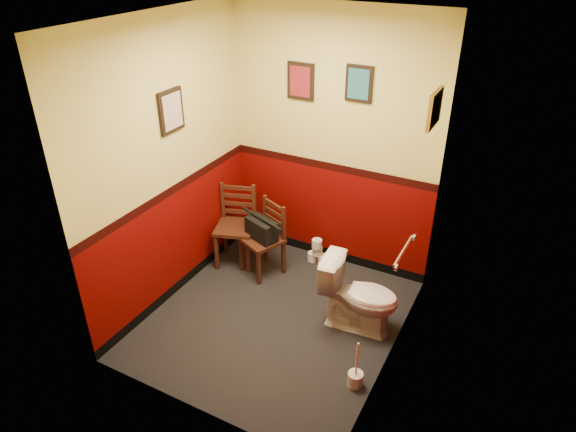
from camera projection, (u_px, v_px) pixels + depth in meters
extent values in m
cube|color=black|center=(276.00, 319.00, 4.89)|extent=(2.20, 2.40, 0.00)
cube|color=silver|center=(271.00, 19.00, 3.56)|extent=(2.20, 2.40, 0.00)
cube|color=#590503|center=(332.00, 145.00, 5.15)|extent=(2.20, 0.00, 2.70)
cube|color=#590503|center=(183.00, 267.00, 3.30)|extent=(2.20, 0.00, 2.70)
cube|color=#590503|center=(169.00, 167.00, 4.67)|extent=(0.00, 2.40, 2.70)
cube|color=#590503|center=(404.00, 224.00, 3.78)|extent=(0.00, 2.40, 2.70)
cylinder|color=silver|center=(403.00, 251.00, 4.19)|extent=(0.03, 0.50, 0.03)
cylinder|color=silver|center=(396.00, 267.00, 3.98)|extent=(0.02, 0.06, 0.06)
cylinder|color=silver|center=(414.00, 237.00, 4.37)|extent=(0.02, 0.06, 0.06)
cube|color=black|center=(301.00, 81.00, 4.99)|extent=(0.28, 0.03, 0.36)
cube|color=maroon|center=(300.00, 82.00, 4.97)|extent=(0.22, 0.01, 0.30)
cube|color=black|center=(359.00, 84.00, 4.72)|extent=(0.26, 0.03, 0.34)
cube|color=#235E70|center=(358.00, 84.00, 4.70)|extent=(0.20, 0.01, 0.28)
cube|color=black|center=(171.00, 111.00, 4.50)|extent=(0.03, 0.30, 0.38)
cube|color=#B49D8D|center=(173.00, 111.00, 4.49)|extent=(0.01, 0.24, 0.31)
cube|color=olive|center=(435.00, 109.00, 3.91)|extent=(0.03, 0.34, 0.28)
cube|color=#B49D8D|center=(433.00, 108.00, 3.91)|extent=(0.01, 0.28, 0.22)
imported|color=white|center=(359.00, 296.00, 4.64)|extent=(0.74, 0.45, 0.70)
cylinder|color=silver|center=(355.00, 379.00, 4.15)|extent=(0.13, 0.13, 0.13)
cylinder|color=silver|center=(357.00, 360.00, 4.05)|extent=(0.02, 0.02, 0.36)
cube|color=#3F1D12|center=(235.00, 227.00, 5.52)|extent=(0.51, 0.51, 0.04)
cube|color=#3F1D12|center=(217.00, 252.00, 5.50)|extent=(0.05, 0.05, 0.44)
cube|color=#3F1D12|center=(225.00, 235.00, 5.80)|extent=(0.05, 0.05, 0.44)
cube|color=#3F1D12|center=(248.00, 255.00, 5.46)|extent=(0.05, 0.05, 0.44)
cube|color=#3F1D12|center=(255.00, 238.00, 5.75)|extent=(0.05, 0.05, 0.44)
cube|color=#3F1D12|center=(223.00, 201.00, 5.59)|extent=(0.05, 0.04, 0.44)
cube|color=#3F1D12|center=(254.00, 203.00, 5.54)|extent=(0.05, 0.04, 0.44)
cube|color=#3F1D12|center=(239.00, 212.00, 5.63)|extent=(0.32, 0.13, 0.04)
cube|color=#3F1D12|center=(239.00, 204.00, 5.58)|extent=(0.32, 0.13, 0.04)
cube|color=#3F1D12|center=(238.00, 196.00, 5.53)|extent=(0.32, 0.13, 0.04)
cube|color=#3F1D12|center=(238.00, 188.00, 5.49)|extent=(0.32, 0.13, 0.04)
cube|color=#3F1D12|center=(262.00, 240.00, 5.37)|extent=(0.50, 0.50, 0.04)
cube|color=#3F1D12|center=(241.00, 254.00, 5.49)|extent=(0.05, 0.05, 0.40)
cube|color=#3F1D12|center=(266.00, 244.00, 5.66)|extent=(0.05, 0.05, 0.40)
cube|color=#3F1D12|center=(259.00, 268.00, 5.27)|extent=(0.05, 0.05, 0.40)
cube|color=#3F1D12|center=(283.00, 257.00, 5.44)|extent=(0.05, 0.05, 0.40)
cube|color=#3F1D12|center=(265.00, 212.00, 5.47)|extent=(0.05, 0.04, 0.40)
cube|color=#3F1D12|center=(284.00, 224.00, 5.25)|extent=(0.05, 0.04, 0.40)
cube|color=#3F1D12|center=(274.00, 227.00, 5.41)|extent=(0.29, 0.14, 0.04)
cube|color=#3F1D12|center=(274.00, 220.00, 5.37)|extent=(0.29, 0.14, 0.04)
cube|color=#3F1D12|center=(274.00, 213.00, 5.33)|extent=(0.29, 0.14, 0.04)
cube|color=#3F1D12|center=(274.00, 205.00, 5.28)|extent=(0.29, 0.14, 0.04)
cube|color=black|center=(262.00, 229.00, 5.31)|extent=(0.39, 0.28, 0.22)
cylinder|color=black|center=(261.00, 218.00, 5.24)|extent=(0.30, 0.14, 0.03)
cylinder|color=silver|center=(313.00, 256.00, 5.72)|extent=(0.11, 0.11, 0.10)
cylinder|color=silver|center=(323.00, 259.00, 5.67)|extent=(0.11, 0.11, 0.10)
cylinder|color=silver|center=(317.00, 251.00, 5.64)|extent=(0.11, 0.11, 0.10)
cylinder|color=silver|center=(317.00, 244.00, 5.57)|extent=(0.11, 0.11, 0.10)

